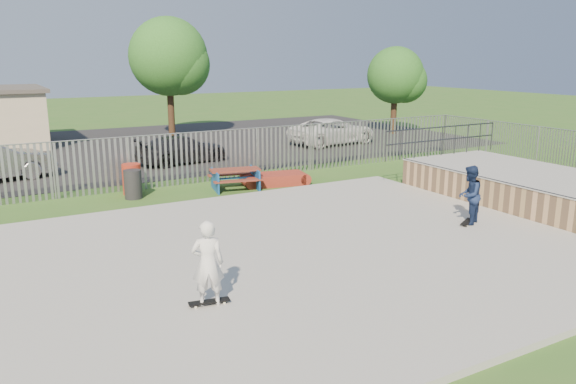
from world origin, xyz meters
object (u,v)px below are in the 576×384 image
funbox (275,179)px  trash_bin_red (132,179)px  tree_mid (168,57)px  skater_navy (469,195)px  car_white (333,131)px  trash_bin_grey (133,184)px  skater_white (208,263)px  tree_right (395,75)px  car_dark (182,149)px  picnic_table (235,179)px

funbox → trash_bin_red: bearing=177.8°
tree_mid → skater_navy: 22.56m
trash_bin_red → car_white: car_white is taller
car_white → tree_mid: bearing=38.7°
trash_bin_grey → skater_white: (-1.01, -9.68, 0.50)m
trash_bin_grey → tree_right: (18.76, 8.68, 3.15)m
tree_mid → car_dark: bearing=-104.9°
tree_right → skater_white: tree_right is taller
tree_mid → skater_white: (-6.93, -23.61, -3.79)m
picnic_table → trash_bin_grey: bearing=-175.4°
picnic_table → trash_bin_grey: 3.70m
car_white → tree_right: tree_right is taller
car_dark → skater_white: bearing=153.7°
tree_mid → trash_bin_red: bearing=-113.6°
trash_bin_red → trash_bin_grey: (-0.13, -0.66, -0.05)m
trash_bin_red → tree_mid: (5.79, 13.27, 4.24)m
car_dark → skater_white: 15.94m
car_dark → car_white: (9.27, 1.38, 0.09)m
car_dark → skater_navy: size_ratio=2.56×
car_dark → tree_mid: (2.22, 8.39, 4.14)m
tree_mid → skater_white: 24.89m
car_dark → tree_mid: bearing=-24.0°
tree_right → skater_navy: tree_right is taller
picnic_table → tree_mid: (2.25, 14.39, 4.40)m
funbox → trash_bin_grey: size_ratio=2.31×
trash_bin_red → trash_bin_grey: size_ratio=1.09×
trash_bin_red → car_white: 14.28m
picnic_table → skater_white: skater_white is taller
car_dark → tree_right: bearing=-87.4°
picnic_table → funbox: size_ratio=0.90×
picnic_table → tree_right: (15.09, 9.13, 3.26)m
skater_navy → funbox: bearing=-102.8°
picnic_table → car_dark: 6.01m
tree_mid → picnic_table: bearing=-98.9°
skater_navy → skater_white: bearing=-18.7°
funbox → trash_bin_red: size_ratio=2.12×
trash_bin_red → trash_bin_grey: 0.67m
picnic_table → funbox: picnic_table is taller
funbox → trash_bin_red: 5.33m
skater_white → trash_bin_red: bearing=-76.6°
tree_right → skater_white: size_ratio=3.20×
car_dark → trash_bin_red: bearing=134.8°
funbox → car_dark: size_ratio=0.54×
funbox → tree_right: size_ratio=0.43×
skater_white → skater_navy: bearing=-150.7°
picnic_table → trash_bin_red: 3.71m
trash_bin_red → skater_white: (-1.14, -10.34, 0.45)m
funbox → tree_mid: size_ratio=0.33×
trash_bin_grey → tree_mid: 15.73m
funbox → skater_navy: bearing=-63.9°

